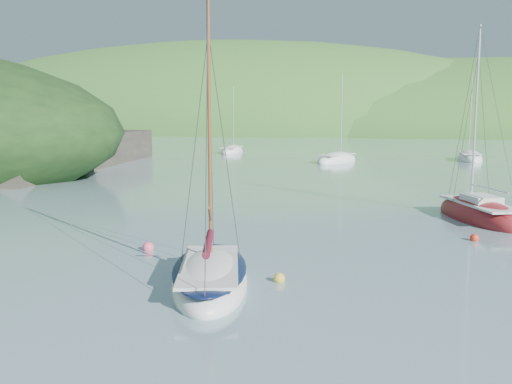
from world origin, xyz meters
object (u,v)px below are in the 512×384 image
(distant_sloop_a, at_px, (337,161))
(distant_sloop_b, at_px, (469,159))
(sloop_red, at_px, (479,216))
(daysailer_white, at_px, (210,278))
(distant_sloop_c, at_px, (232,152))

(distant_sloop_a, height_order, distant_sloop_b, distant_sloop_b)
(sloop_red, height_order, distant_sloop_a, sloop_red)
(daysailer_white, bearing_deg, distant_sloop_b, 59.39)
(daysailer_white, height_order, distant_sloop_c, daysailer_white)
(distant_sloop_a, bearing_deg, distant_sloop_c, 165.80)
(sloop_red, height_order, distant_sloop_c, sloop_red)
(daysailer_white, xyz_separation_m, sloop_red, (9.64, 15.16, -0.02))
(sloop_red, xyz_separation_m, distant_sloop_b, (2.36, 41.20, -0.02))
(distant_sloop_c, bearing_deg, daysailer_white, -75.03)
(daysailer_white, xyz_separation_m, distant_sloop_b, (12.00, 56.36, -0.04))
(distant_sloop_c, bearing_deg, distant_sloop_a, -37.56)
(sloop_red, bearing_deg, distant_sloop_a, 87.46)
(distant_sloop_a, relative_size, distant_sloop_c, 1.08)
(daysailer_white, relative_size, sloop_red, 0.92)
(sloop_red, xyz_separation_m, distant_sloop_c, (-29.61, 45.71, -0.04))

